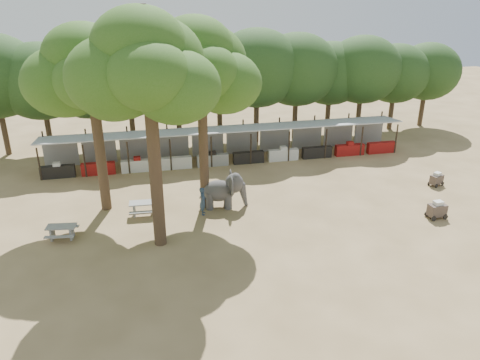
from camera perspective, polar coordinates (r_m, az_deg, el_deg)
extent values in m
plane|color=brown|center=(24.74, 4.80, -8.48)|extent=(100.00, 100.00, 0.00)
cube|color=#9FA1A6|center=(36.26, -1.51, 6.23)|extent=(28.00, 2.99, 0.39)
cylinder|color=#2D2319|center=(35.32, -21.55, 1.93)|extent=(0.12, 0.12, 2.40)
cylinder|color=#2D2319|center=(37.78, -21.05, 3.63)|extent=(0.12, 0.12, 2.80)
cube|color=black|center=(35.81, -21.33, 0.94)|extent=(2.38, 0.50, 0.90)
cube|color=gray|center=(37.86, -20.98, 3.03)|extent=(2.52, 0.12, 2.00)
cylinder|color=#2D2319|center=(34.95, -17.04, 2.33)|extent=(0.12, 0.12, 2.40)
cylinder|color=#2D2319|center=(37.43, -16.83, 4.02)|extent=(0.12, 0.12, 2.80)
cube|color=maroon|center=(35.44, -16.88, 1.33)|extent=(2.38, 0.50, 0.90)
cube|color=gray|center=(37.51, -16.76, 3.41)|extent=(2.52, 0.12, 2.00)
cylinder|color=#2D2319|center=(34.80, -12.46, 2.72)|extent=(0.12, 0.12, 2.40)
cylinder|color=#2D2319|center=(37.29, -12.54, 4.39)|extent=(0.12, 0.12, 2.80)
cube|color=silver|center=(35.29, -12.36, 1.71)|extent=(2.38, 0.50, 0.90)
cube|color=gray|center=(37.37, -12.49, 3.78)|extent=(2.52, 0.12, 2.00)
cylinder|color=#2D2319|center=(34.87, -7.86, 3.09)|extent=(0.12, 0.12, 2.40)
cylinder|color=#2D2319|center=(37.36, -8.25, 4.74)|extent=(0.12, 0.12, 2.80)
cube|color=silver|center=(35.36, -7.83, 2.08)|extent=(2.38, 0.50, 0.90)
cube|color=gray|center=(37.44, -8.21, 4.13)|extent=(2.52, 0.12, 2.00)
cylinder|color=#2D2319|center=(35.17, -3.31, 3.44)|extent=(0.12, 0.12, 2.40)
cylinder|color=#2D2319|center=(37.64, -3.98, 5.05)|extent=(0.12, 0.12, 2.80)
cube|color=gray|center=(35.65, -3.35, 2.44)|extent=(2.38, 0.50, 0.90)
cube|color=gray|center=(37.71, -3.96, 4.45)|extent=(2.52, 0.12, 2.00)
cylinder|color=#2D2319|center=(35.68, 1.14, 3.77)|extent=(0.12, 0.12, 2.40)
cylinder|color=#2D2319|center=(38.12, 0.20, 5.34)|extent=(0.12, 0.12, 2.80)
cube|color=black|center=(36.16, 1.04, 2.77)|extent=(2.38, 0.50, 0.90)
cube|color=gray|center=(38.19, 0.21, 4.74)|extent=(2.52, 0.12, 2.00)
cylinder|color=#2D2319|center=(36.41, 5.44, 4.06)|extent=(0.12, 0.12, 2.40)
cylinder|color=#2D2319|center=(38.80, 4.26, 5.59)|extent=(0.12, 0.12, 2.80)
cube|color=silver|center=(36.87, 5.28, 3.07)|extent=(2.38, 0.50, 0.90)
cube|color=gray|center=(38.87, 4.26, 5.00)|extent=(2.52, 0.12, 2.00)
cylinder|color=#2D2319|center=(37.33, 9.55, 4.31)|extent=(0.12, 0.12, 2.40)
cylinder|color=#2D2319|center=(39.66, 8.16, 5.80)|extent=(0.12, 0.12, 2.80)
cube|color=black|center=(37.78, 9.34, 3.35)|extent=(2.38, 0.50, 0.90)
cube|color=gray|center=(39.73, 8.15, 5.23)|extent=(2.52, 0.12, 2.00)
cylinder|color=#2D2319|center=(38.43, 13.45, 4.53)|extent=(0.12, 0.12, 2.40)
cylinder|color=#2D2319|center=(40.70, 11.88, 5.98)|extent=(0.12, 0.12, 2.80)
cube|color=maroon|center=(38.87, 13.20, 3.60)|extent=(2.38, 0.50, 0.90)
cube|color=gray|center=(40.77, 11.87, 5.42)|extent=(2.52, 0.12, 2.00)
cylinder|color=#2D2319|center=(39.70, 17.12, 4.72)|extent=(0.12, 0.12, 2.40)
cylinder|color=#2D2319|center=(41.90, 15.41, 6.13)|extent=(0.12, 0.12, 2.80)
cube|color=maroon|center=(40.13, 16.83, 3.82)|extent=(2.38, 0.50, 0.90)
cube|color=gray|center=(41.97, 15.38, 5.58)|extent=(2.52, 0.12, 2.00)
cylinder|color=#332316|center=(28.47, -16.89, 5.02)|extent=(0.60, 0.60, 9.20)
cone|color=#332316|center=(27.51, -18.00, 14.17)|extent=(0.57, 0.57, 2.88)
ellipsoid|color=#204910|center=(28.17, -20.49, 11.17)|extent=(4.80, 4.80, 3.94)
ellipsoid|color=#204910|center=(27.13, -15.09, 10.55)|extent=(4.20, 4.20, 3.44)
ellipsoid|color=#204910|center=(28.69, -17.24, 12.99)|extent=(5.20, 5.20, 4.26)
ellipsoid|color=#204910|center=(26.39, -17.93, 11.47)|extent=(3.80, 3.80, 3.12)
ellipsoid|color=#204910|center=(27.73, -18.61, 14.20)|extent=(4.40, 4.40, 3.61)
cylinder|color=#332316|center=(23.43, -10.45, 3.45)|extent=(0.64, 0.64, 10.40)
cone|color=#332316|center=(22.29, -11.43, 16.16)|extent=(0.61, 0.61, 3.25)
ellipsoid|color=#204910|center=(22.82, -14.73, 12.05)|extent=(4.80, 4.80, 3.94)
ellipsoid|color=#204910|center=(22.06, -7.81, 11.16)|extent=(4.20, 4.20, 3.44)
ellipsoid|color=#204910|center=(23.51, -10.83, 14.16)|extent=(5.20, 5.20, 4.26)
ellipsoid|color=#204910|center=(21.18, -11.05, 12.41)|extent=(3.80, 3.80, 3.12)
ellipsoid|color=#204910|center=(22.51, -12.20, 15.75)|extent=(4.40, 4.40, 3.61)
cylinder|color=#332316|center=(27.57, -4.53, 5.82)|extent=(0.56, 0.56, 9.60)
cone|color=#332316|center=(26.59, -4.86, 15.76)|extent=(0.53, 0.53, 3.00)
ellipsoid|color=#204910|center=(26.94, -7.87, 12.63)|extent=(4.80, 4.80, 3.94)
ellipsoid|color=#204910|center=(26.47, -1.92, 11.77)|extent=(4.20, 4.20, 3.44)
ellipsoid|color=#204910|center=(27.80, -4.70, 14.32)|extent=(5.20, 5.20, 4.26)
ellipsoid|color=#204910|center=(25.48, -4.36, 12.89)|extent=(3.80, 3.80, 3.12)
ellipsoid|color=#204910|center=(26.75, -5.58, 15.70)|extent=(4.40, 4.40, 3.61)
cylinder|color=#332316|center=(41.90, -26.01, 5.29)|extent=(0.44, 0.44, 3.74)
ellipsoid|color=#173212|center=(41.10, -26.89, 10.14)|extent=(6.46, 5.95, 5.61)
cylinder|color=#332316|center=(41.22, -21.52, 5.76)|extent=(0.44, 0.44, 3.74)
ellipsoid|color=#173212|center=(40.41, -22.27, 10.71)|extent=(6.46, 5.95, 5.61)
cylinder|color=#332316|center=(40.80, -16.89, 6.21)|extent=(0.44, 0.44, 3.74)
ellipsoid|color=#173212|center=(39.98, -17.49, 11.23)|extent=(6.46, 5.95, 5.61)
cylinder|color=#332316|center=(40.65, -12.20, 6.62)|extent=(0.44, 0.44, 3.74)
ellipsoid|color=#173212|center=(39.83, -12.63, 11.68)|extent=(6.46, 5.95, 5.61)
cylinder|color=#332316|center=(40.78, -7.49, 6.99)|extent=(0.44, 0.44, 3.74)
ellipsoid|color=#173212|center=(39.95, -7.76, 12.04)|extent=(6.46, 5.95, 5.61)
cylinder|color=#332316|center=(41.17, -2.83, 7.31)|extent=(0.44, 0.44, 3.74)
ellipsoid|color=#173212|center=(40.36, -2.94, 12.32)|extent=(6.46, 5.95, 5.61)
cylinder|color=#332316|center=(41.83, 1.71, 7.58)|extent=(0.44, 0.44, 3.74)
ellipsoid|color=#173212|center=(41.03, 1.77, 12.51)|extent=(6.46, 5.95, 5.61)
cylinder|color=#332316|center=(42.73, 6.09, 7.79)|extent=(0.44, 0.44, 3.74)
ellipsoid|color=#173212|center=(41.95, 6.30, 12.62)|extent=(6.46, 5.95, 5.61)
cylinder|color=#332316|center=(43.88, 10.27, 7.95)|extent=(0.44, 0.44, 3.74)
ellipsoid|color=#173212|center=(43.11, 10.62, 12.65)|extent=(6.46, 5.95, 5.61)
cylinder|color=#332316|center=(45.24, 14.22, 8.06)|extent=(0.44, 0.44, 3.74)
ellipsoid|color=#173212|center=(44.50, 14.68, 12.61)|extent=(6.46, 5.95, 5.61)
cylinder|color=#332316|center=(46.80, 17.93, 8.13)|extent=(0.44, 0.44, 3.74)
ellipsoid|color=#173212|center=(46.08, 18.48, 12.52)|extent=(6.46, 5.95, 5.61)
cylinder|color=#332316|center=(48.53, 21.39, 8.16)|extent=(0.44, 0.44, 3.74)
ellipsoid|color=#173212|center=(47.84, 22.02, 12.39)|extent=(6.46, 5.95, 5.61)
ellipsoid|color=#3B3939|center=(28.77, -2.64, -1.32)|extent=(2.20, 1.47, 1.33)
cylinder|color=#3B3939|center=(28.69, -3.73, -2.55)|extent=(0.54, 0.54, 1.13)
cylinder|color=#3B3939|center=(29.26, -3.75, -2.02)|extent=(0.54, 0.54, 1.13)
cylinder|color=#3B3939|center=(28.72, -1.47, -2.47)|extent=(0.54, 0.54, 1.13)
cylinder|color=#3B3939|center=(29.29, -1.53, -1.95)|extent=(0.54, 0.54, 1.13)
ellipsoid|color=#3B3939|center=(28.62, -0.70, -0.39)|extent=(1.25, 1.06, 1.23)
ellipsoid|color=#3B3939|center=(28.05, -1.00, -0.82)|extent=(0.33, 1.03, 1.27)
ellipsoid|color=#3B3939|center=(29.15, -1.15, 0.12)|extent=(0.33, 1.03, 1.27)
cone|color=#3B3939|center=(29.01, 0.50, -1.90)|extent=(0.57, 0.57, 1.40)
imported|color=#26384C|center=(27.99, -4.54, -2.56)|extent=(0.48, 0.67, 1.73)
cube|color=gray|center=(27.08, -20.98, -5.32)|extent=(1.63, 0.92, 0.06)
cube|color=gray|center=(27.41, -21.91, -6.03)|extent=(0.19, 0.63, 0.72)
cube|color=gray|center=(27.11, -19.82, -6.03)|extent=(0.19, 0.63, 0.72)
cube|color=gray|center=(26.74, -21.20, -6.47)|extent=(1.57, 0.46, 0.05)
cube|color=gray|center=(27.70, -20.59, -5.34)|extent=(1.57, 0.46, 0.05)
cube|color=gray|center=(28.45, -11.73, -2.72)|extent=(1.68, 0.85, 0.07)
cube|color=gray|center=(28.66, -12.76, -3.52)|extent=(0.14, 0.66, 0.77)
cube|color=gray|center=(28.60, -10.57, -3.39)|extent=(0.14, 0.66, 0.77)
cube|color=gray|center=(28.05, -11.70, -3.85)|extent=(1.66, 0.36, 0.05)
cube|color=gray|center=(29.14, -11.65, -2.81)|extent=(1.66, 0.36, 0.05)
cube|color=#3D312B|center=(29.96, 22.89, -3.39)|extent=(1.04, 0.66, 0.71)
cylinder|color=black|center=(29.64, 22.55, -4.38)|extent=(0.31, 0.08, 0.30)
cylinder|color=black|center=(30.13, 23.78, -4.15)|extent=(0.31, 0.08, 0.30)
cylinder|color=black|center=(30.10, 21.80, -3.84)|extent=(0.31, 0.08, 0.30)
cylinder|color=black|center=(30.58, 23.02, -3.63)|extent=(0.31, 0.08, 0.30)
cube|color=silver|center=(29.78, 23.02, -2.61)|extent=(0.53, 0.43, 0.25)
cube|color=#3D312B|center=(34.79, 22.84, 0.08)|extent=(1.03, 0.84, 0.62)
cylinder|color=black|center=(34.47, 22.84, -0.69)|extent=(0.27, 0.15, 0.27)
cylinder|color=black|center=(35.05, 23.48, -0.42)|extent=(0.27, 0.15, 0.27)
cylinder|color=black|center=(34.75, 22.04, -0.38)|extent=(0.27, 0.15, 0.27)
cylinder|color=black|center=(35.32, 22.68, -0.11)|extent=(0.27, 0.15, 0.27)
cube|color=silver|center=(34.65, 22.94, 0.69)|extent=(0.55, 0.50, 0.22)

